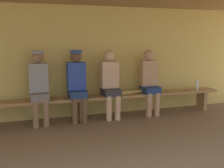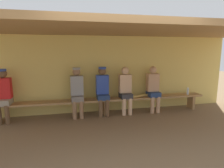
{
  "view_description": "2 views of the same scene",
  "coord_description": "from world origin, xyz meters",
  "px_view_note": "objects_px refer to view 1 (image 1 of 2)",
  "views": [
    {
      "loc": [
        -1.04,
        -3.5,
        1.55
      ],
      "look_at": [
        0.59,
        1.39,
        0.71
      ],
      "focal_mm": 44.1,
      "sensor_mm": 36.0,
      "label": 1
    },
    {
      "loc": [
        -0.91,
        -3.51,
        1.8
      ],
      "look_at": [
        0.11,
        1.07,
        0.96
      ],
      "focal_mm": 30.37,
      "sensor_mm": 36.0,
      "label": 2
    }
  ],
  "objects_px": {
    "player_shirtless_tan": "(39,84)",
    "baseball_bat": "(135,92)",
    "player_in_blue": "(110,82)",
    "player_in_white": "(77,82)",
    "bench": "(80,101)",
    "player_rightmost": "(150,80)",
    "water_bottle_clear": "(197,85)"
  },
  "relations": [
    {
      "from": "player_in_blue",
      "to": "baseball_bat",
      "type": "height_order",
      "value": "player_in_blue"
    },
    {
      "from": "bench",
      "to": "player_rightmost",
      "type": "height_order",
      "value": "player_rightmost"
    },
    {
      "from": "player_shirtless_tan",
      "to": "water_bottle_clear",
      "type": "xyz_separation_m",
      "value": [
        3.33,
        -0.03,
        -0.18
      ]
    },
    {
      "from": "bench",
      "to": "player_shirtless_tan",
      "type": "bearing_deg",
      "value": 179.73
    },
    {
      "from": "player_rightmost",
      "to": "baseball_bat",
      "type": "xyz_separation_m",
      "value": [
        -0.33,
        -0.0,
        -0.24
      ]
    },
    {
      "from": "player_rightmost",
      "to": "player_shirtless_tan",
      "type": "xyz_separation_m",
      "value": [
        -2.2,
        0.0,
        0.02
      ]
    },
    {
      "from": "player_shirtless_tan",
      "to": "water_bottle_clear",
      "type": "relative_size",
      "value": 6.21
    },
    {
      "from": "baseball_bat",
      "to": "bench",
      "type": "bearing_deg",
      "value": 165.5
    },
    {
      "from": "baseball_bat",
      "to": "water_bottle_clear",
      "type": "bearing_deg",
      "value": -15.66
    },
    {
      "from": "bench",
      "to": "player_shirtless_tan",
      "type": "distance_m",
      "value": 0.83
    },
    {
      "from": "player_shirtless_tan",
      "to": "baseball_bat",
      "type": "relative_size",
      "value": 1.7
    },
    {
      "from": "player_in_white",
      "to": "water_bottle_clear",
      "type": "height_order",
      "value": "player_in_white"
    },
    {
      "from": "bench",
      "to": "player_shirtless_tan",
      "type": "height_order",
      "value": "player_shirtless_tan"
    },
    {
      "from": "player_rightmost",
      "to": "baseball_bat",
      "type": "bearing_deg",
      "value": -179.47
    },
    {
      "from": "bench",
      "to": "player_in_blue",
      "type": "height_order",
      "value": "player_in_blue"
    },
    {
      "from": "bench",
      "to": "player_in_white",
      "type": "bearing_deg",
      "value": 176.05
    },
    {
      "from": "player_in_blue",
      "to": "baseball_bat",
      "type": "distance_m",
      "value": 0.57
    },
    {
      "from": "player_shirtless_tan",
      "to": "baseball_bat",
      "type": "height_order",
      "value": "player_shirtless_tan"
    },
    {
      "from": "player_rightmost",
      "to": "water_bottle_clear",
      "type": "height_order",
      "value": "player_rightmost"
    },
    {
      "from": "player_in_white",
      "to": "water_bottle_clear",
      "type": "relative_size",
      "value": 6.21
    },
    {
      "from": "bench",
      "to": "baseball_bat",
      "type": "distance_m",
      "value": 1.13
    },
    {
      "from": "water_bottle_clear",
      "to": "player_shirtless_tan",
      "type": "bearing_deg",
      "value": 179.43
    },
    {
      "from": "player_rightmost",
      "to": "water_bottle_clear",
      "type": "xyz_separation_m",
      "value": [
        1.13,
        -0.03,
        -0.17
      ]
    },
    {
      "from": "baseball_bat",
      "to": "player_in_blue",
      "type": "bearing_deg",
      "value": 165.16
    },
    {
      "from": "player_in_blue",
      "to": "player_shirtless_tan",
      "type": "distance_m",
      "value": 1.35
    },
    {
      "from": "bench",
      "to": "baseball_bat",
      "type": "height_order",
      "value": "baseball_bat"
    },
    {
      "from": "player_rightmost",
      "to": "player_in_blue",
      "type": "bearing_deg",
      "value": 180.0
    },
    {
      "from": "player_in_blue",
      "to": "player_rightmost",
      "type": "bearing_deg",
      "value": 0.0
    },
    {
      "from": "water_bottle_clear",
      "to": "baseball_bat",
      "type": "relative_size",
      "value": 0.27
    },
    {
      "from": "player_shirtless_tan",
      "to": "player_in_white",
      "type": "bearing_deg",
      "value": 0.0
    },
    {
      "from": "player_rightmost",
      "to": "baseball_bat",
      "type": "height_order",
      "value": "player_rightmost"
    },
    {
      "from": "player_in_blue",
      "to": "player_in_white",
      "type": "height_order",
      "value": "player_in_white"
    }
  ]
}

